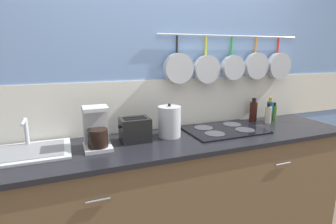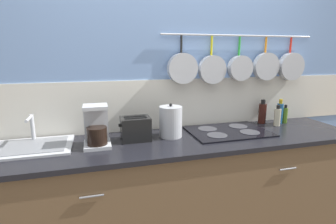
# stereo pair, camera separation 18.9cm
# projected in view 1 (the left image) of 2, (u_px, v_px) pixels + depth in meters

# --- Properties ---
(wall_back) EXTENTS (7.20, 0.15, 2.60)m
(wall_back) POSITION_uv_depth(u_px,v_px,m) (168.00, 85.00, 2.23)
(wall_back) COLOR #7293C6
(wall_back) RESTS_ON ground_plane
(cabinet_base) EXTENTS (2.76, 0.61, 0.88)m
(cabinet_base) POSITION_uv_depth(u_px,v_px,m) (184.00, 195.00, 2.09)
(cabinet_base) COLOR brown
(cabinet_base) RESTS_ON ground_plane
(countertop) EXTENTS (2.80, 0.63, 0.03)m
(countertop) POSITION_uv_depth(u_px,v_px,m) (184.00, 141.00, 1.99)
(countertop) COLOR black
(countertop) RESTS_ON cabinet_base
(sink_basin) EXTENTS (0.55, 0.40, 0.20)m
(sink_basin) POSITION_uv_depth(u_px,v_px,m) (25.00, 151.00, 1.69)
(sink_basin) COLOR #B7BABF
(sink_basin) RESTS_ON countertop
(coffee_maker) EXTENTS (0.18, 0.20, 0.29)m
(coffee_maker) POSITION_uv_depth(u_px,v_px,m) (96.00, 131.00, 1.77)
(coffee_maker) COLOR #B7BABF
(coffee_maker) RESTS_ON countertop
(toaster) EXTENTS (0.23, 0.16, 0.18)m
(toaster) POSITION_uv_depth(u_px,v_px,m) (135.00, 130.00, 1.91)
(toaster) COLOR black
(toaster) RESTS_ON countertop
(kettle) EXTENTS (0.18, 0.18, 0.26)m
(kettle) POSITION_uv_depth(u_px,v_px,m) (169.00, 122.00, 2.01)
(kettle) COLOR #B7BABF
(kettle) RESTS_ON countertop
(cooktop) EXTENTS (0.64, 0.45, 0.01)m
(cooktop) POSITION_uv_depth(u_px,v_px,m) (224.00, 129.00, 2.20)
(cooktop) COLOR black
(cooktop) RESTS_ON countertop
(bottle_vinegar) EXTENTS (0.07, 0.07, 0.22)m
(bottle_vinegar) POSITION_uv_depth(u_px,v_px,m) (253.00, 111.00, 2.48)
(bottle_vinegar) COLOR #33140F
(bottle_vinegar) RESTS_ON countertop
(bottle_dish_soap) EXTENTS (0.06, 0.06, 0.19)m
(bottle_dish_soap) POSITION_uv_depth(u_px,v_px,m) (268.00, 114.00, 2.41)
(bottle_dish_soap) COLOR #BFB799
(bottle_dish_soap) RESTS_ON countertop
(bottle_olive_oil) EXTENTS (0.06, 0.06, 0.23)m
(bottle_olive_oil) POSITION_uv_depth(u_px,v_px,m) (270.00, 110.00, 2.48)
(bottle_olive_oil) COLOR navy
(bottle_olive_oil) RESTS_ON countertop
(bottle_hot_sauce) EXTENTS (0.05, 0.05, 0.17)m
(bottle_hot_sauce) POSITION_uv_depth(u_px,v_px,m) (274.00, 112.00, 2.52)
(bottle_hot_sauce) COLOR #4C721E
(bottle_hot_sauce) RESTS_ON countertop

